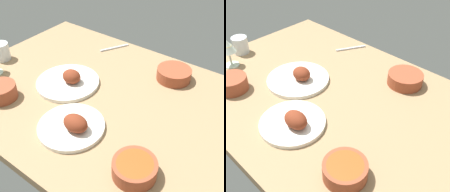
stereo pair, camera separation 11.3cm
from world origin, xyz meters
The scene contains 9 objects.
dining_table centered at (0.00, 0.00, 2.00)cm, with size 140.00×90.00×4.00cm, color #937551.
plate_near_viewer centered at (-1.18, -21.95, 5.86)cm, with size 24.26×24.26×7.33cm.
plate_center_main centered at (-21.69, -2.47, 5.58)cm, with size 27.32×27.32×7.28cm.
bowl_onions centered at (13.13, 28.37, 6.85)cm, with size 15.13×15.13×5.22cm.
bowl_soup centered at (27.04, -24.88, 6.88)cm, with size 13.89×13.89×5.28cm.
bowl_sauce centered at (-37.14, -25.81, 7.29)cm, with size 12.82×12.82×6.07cm.
wine_glass centered at (-54.97, -16.57, 13.93)cm, with size 7.60×7.60×14.00cm.
water_tumbler centered at (-62.78, -6.51, 8.23)cm, with size 7.83×7.83×8.47cm, color silver.
spoon_loose centered at (-24.71, 35.31, 4.40)cm, with size 16.20×0.90×0.80cm, color silver.
Camera 2 is at (61.69, -63.76, 76.20)cm, focal length 44.98 mm.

